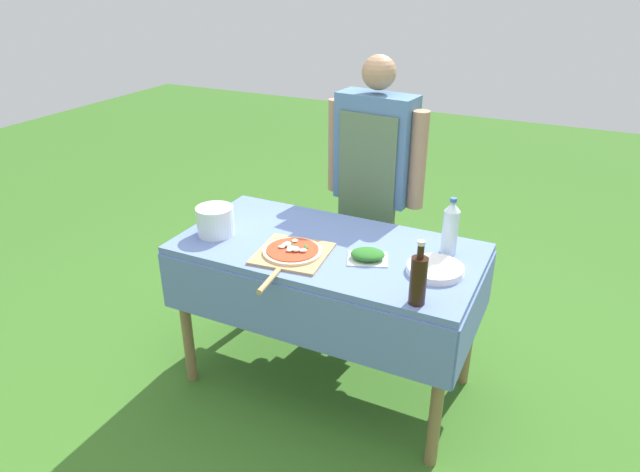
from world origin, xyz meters
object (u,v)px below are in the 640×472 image
person_cook (374,175)px  water_bottle (451,228)px  pizza_on_peel (292,253)px  mixing_tub (215,221)px  plate_stack (435,269)px  prep_table (328,266)px  herb_container (368,255)px  oil_bottle (418,279)px

person_cook → water_bottle: 0.73m
pizza_on_peel → water_bottle: (0.62, 0.34, 0.11)m
water_bottle → mixing_tub: water_bottle is taller
mixing_tub → plate_stack: 1.06m
person_cook → water_bottle: size_ratio=5.84×
prep_table → pizza_on_peel: pizza_on_peel is taller
prep_table → plate_stack: 0.53m
person_cook → mixing_tub: size_ratio=8.70×
herb_container → mixing_tub: (-0.76, -0.07, 0.05)m
prep_table → plate_stack: (0.51, -0.03, 0.12)m
oil_bottle → water_bottle: bearing=89.7°
prep_table → pizza_on_peel: size_ratio=2.69×
prep_table → water_bottle: bearing=18.2°
pizza_on_peel → herb_container: 0.34m
oil_bottle → herb_container: bearing=140.5°
prep_table → plate_stack: plate_stack is taller
plate_stack → prep_table: bearing=176.6°
plate_stack → pizza_on_peel: bearing=-167.7°
pizza_on_peel → oil_bottle: bearing=-18.3°
pizza_on_peel → mixing_tub: (-0.44, 0.04, 0.06)m
herb_container → water_bottle: bearing=36.0°
water_bottle → herb_container: size_ratio=1.23×
water_bottle → plate_stack: 0.23m
water_bottle → mixing_tub: bearing=-164.5°
mixing_tub → prep_table: bearing=12.8°
herb_container → plate_stack: (0.30, 0.02, -0.01)m
oil_bottle → pizza_on_peel: bearing=167.9°
prep_table → pizza_on_peel: bearing=-122.0°
person_cook → pizza_on_peel: bearing=91.2°
pizza_on_peel → herb_container: size_ratio=2.43×
herb_container → plate_stack: 0.30m
oil_bottle → water_bottle: 0.47m
prep_table → person_cook: bearing=92.4°
plate_stack → herb_container: bearing=-176.3°
oil_bottle → plate_stack: size_ratio=1.09×
pizza_on_peel → herb_container: (0.32, 0.12, 0.01)m
mixing_tub → plate_stack: (1.05, 0.09, -0.05)m
person_cook → water_bottle: (0.55, -0.48, -0.01)m
prep_table → pizza_on_peel: 0.23m
pizza_on_peel → person_cook: bearing=78.5°
oil_bottle → mixing_tub: oil_bottle is taller
prep_table → herb_container: 0.26m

